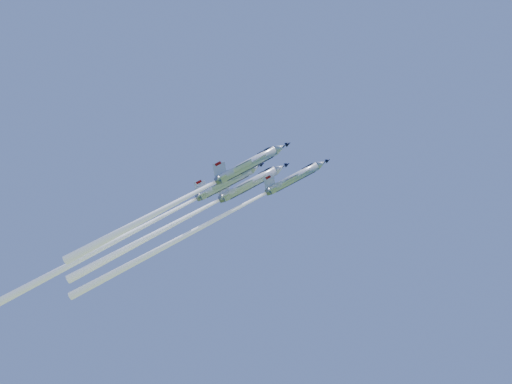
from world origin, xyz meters
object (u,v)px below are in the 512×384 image
Objects in this scene: jet_right at (185,198)px; jet_slot at (136,230)px; jet_left at (186,218)px; jet_lead at (208,224)px.

jet_slot is at bearing -115.76° from jet_right.
jet_right is at bearing 6.80° from jet_left.
jet_left is at bearing -135.95° from jet_lead.
jet_left reaches higher than jet_slot.
jet_right reaches higher than jet_left.
jet_slot is (-3.54, -10.58, -3.74)m from jet_left.
jet_lead is 0.96× the size of jet_slot.
jet_right reaches higher than jet_slot.
jet_lead is 15.01m from jet_slot.
jet_left is 11.77m from jet_slot.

